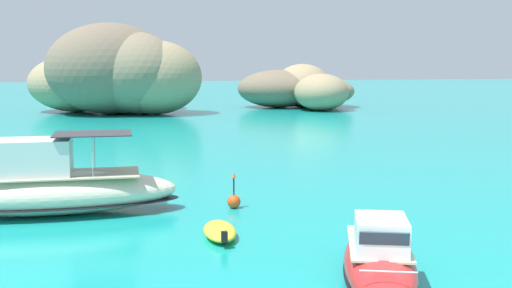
% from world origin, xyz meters
% --- Properties ---
extents(islet_large, '(24.34, 24.57, 10.65)m').
position_xyz_m(islet_large, '(-3.92, 65.24, 4.74)').
color(islet_large, '#9E8966').
rests_on(islet_large, ground).
extents(islet_small, '(18.18, 19.12, 5.87)m').
position_xyz_m(islet_small, '(20.06, 68.86, 2.47)').
color(islet_small, '#756651').
rests_on(islet_small, ground).
extents(motorboat_red, '(4.12, 6.74, 1.92)m').
position_xyz_m(motorboat_red, '(0.47, 2.65, 0.64)').
color(motorboat_red, red).
rests_on(motorboat_red, ground).
extents(motorboat_cream, '(10.35, 3.44, 3.21)m').
position_xyz_m(motorboat_cream, '(-8.79, 13.24, 1.02)').
color(motorboat_cream, beige).
rests_on(motorboat_cream, ground).
extents(dinghy_tender, '(1.32, 2.85, 0.58)m').
position_xyz_m(dinghy_tender, '(-2.83, 8.27, 0.22)').
color(dinghy_tender, yellow).
rests_on(dinghy_tender, ground).
extents(channel_buoy, '(0.56, 0.56, 1.48)m').
position_xyz_m(channel_buoy, '(-1.43, 12.47, 0.34)').
color(channel_buoy, '#E54C19').
rests_on(channel_buoy, ground).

